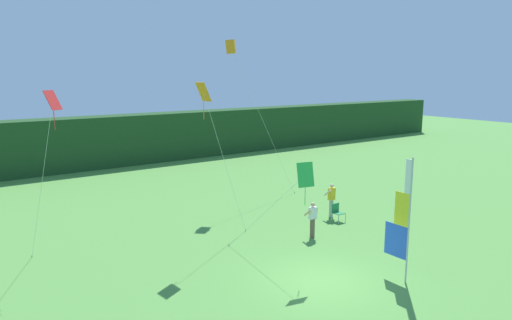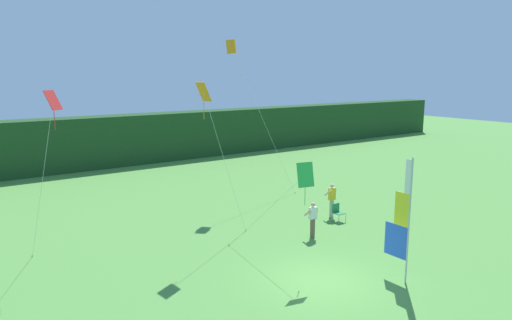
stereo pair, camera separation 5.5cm
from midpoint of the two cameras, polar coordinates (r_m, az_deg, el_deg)
The scene contains 10 objects.
ground_plane at distance 17.54m, azimuth 8.20°, elevation -14.39°, with size 120.00×120.00×0.00m, color #518E3D.
distant_treeline at distance 38.89m, azimuth -18.39°, elevation 2.13°, with size 80.00×2.40×4.00m, color #1E421E.
banner_flag at distance 17.46m, azimuth 17.44°, elevation -7.23°, with size 0.06×1.03×4.55m.
person_near_banner at distance 24.50m, azimuth 9.28°, elevation -4.75°, with size 0.55×0.48×1.77m.
person_mid_field at distance 21.43m, azimuth 7.00°, elevation -7.13°, with size 0.55×0.48×1.65m.
folding_chair at distance 24.02m, azimuth 9.98°, elevation -6.17°, with size 0.51×0.51×0.89m.
kite_red_diamond_0 at distance 18.77m, azimuth -23.55°, elevation 5.58°, with size 1.27×2.01×6.75m.
kite_green_diamond_1 at distance 17.23m, azimuth 5.75°, elevation -2.24°, with size 1.31×4.00×4.17m.
kite_orange_diamond_2 at distance 19.49m, azimuth -6.05°, elevation 7.25°, with size 2.67×0.89×7.00m.
kite_orange_box_3 at distance 27.07m, azimuth -2.94°, elevation 13.54°, with size 4.16×1.66×9.20m.
Camera 2 is at (-11.03, -11.46, 7.39)m, focal length 32.83 mm.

